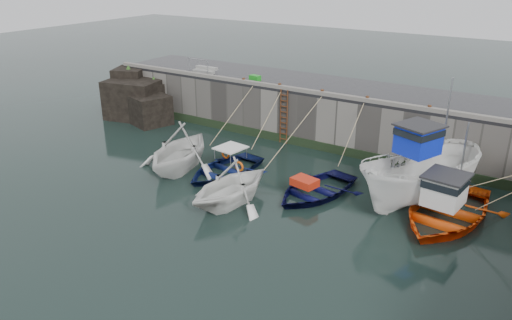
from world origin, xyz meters
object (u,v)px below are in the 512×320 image
Objects in this scene: bollard_c at (322,92)px; bollard_e at (429,108)px; bollard_b at (280,86)px; boat_near_white at (180,169)px; ladder at (284,117)px; boat_far_orange at (446,210)px; fish_crate at (255,78)px; boat_near_blue at (224,173)px; boat_far_white at (421,178)px; boat_near_blacktrim at (231,203)px; boat_near_navy at (315,194)px; bollard_d at (367,99)px; bollard_a at (244,80)px.

bollard_c is 1.00× the size of bollard_e.
boat_near_white is at bearing -107.07° from bollard_b.
ladder is 0.49× the size of boat_far_orange.
boat_far_orange is at bearing -13.73° from fish_crate.
boat_near_blue is 9.48m from boat_far_white.
boat_near_navy is (2.73, 2.87, 0.00)m from boat_near_blacktrim.
boat_far_orange is (10.29, -4.36, -1.19)m from ladder.
boat_near_blue is 10.61m from boat_far_orange.
fish_crate is 7.58m from bollard_d.
boat_near_blue is at bearing -87.50° from bollard_b.
boat_near_blue is 16.72× the size of bollard_b.
fish_crate is at bearing 173.64° from bollard_d.
boat_near_blacktrim is (2.20, -2.51, 0.00)m from boat_near_blue.
bollard_e reaches higher than boat_near_blue.
boat_far_white is (4.24, 1.78, 1.17)m from boat_near_navy.
bollard_b is 2.70m from bollard_c.
boat_near_navy is 0.62× the size of boat_far_white.
boat_far_white is at bearing -76.16° from bollard_e.
ladder is 7.16m from boat_near_navy.
boat_near_navy is (4.68, -5.18, -1.59)m from ladder.
ladder is 11.43× the size of bollard_e.
bollard_b is at bearing 113.92° from boat_near_blacktrim.
boat_near_blacktrim is 16.22× the size of bollard_b.
boat_near_blacktrim is at bearing -108.73° from bollard_d.
boat_near_blacktrim is at bearing -41.21° from boat_near_blue.
boat_near_blacktrim is at bearing -149.60° from boat_far_orange.
bollard_b is at bearing 180.00° from bollard_e.
boat_near_white is 4.83m from boat_near_blacktrim.
boat_far_orange is (12.82, 1.91, 0.41)m from boat_near_white.
boat_far_orange reaches higher than fish_crate.
boat_near_blacktrim is 16.22× the size of bollard_a.
bollard_b reaches higher than boat_near_blacktrim.
boat_far_orange is 5.97m from bollard_e.
boat_far_orange is 23.41× the size of bollard_b.
boat_far_white is 27.69× the size of bollard_c.
bollard_b is (-0.26, 5.88, 3.30)m from boat_near_blue.
boat_far_white is 5.95m from bollard_d.
boat_near_white is 18.54× the size of bollard_b.
boat_near_blue is at bearing 138.82° from boat_near_blacktrim.
ladder is 11.43× the size of bollard_d.
bollard_c is 1.00× the size of bollard_d.
boat_near_blue is 4.94m from boat_near_navy.
bollard_b is (2.03, 6.60, 3.30)m from boat_near_white.
boat_near_navy is 5.68m from boat_far_orange.
boat_near_white is 0.79× the size of boat_far_orange.
bollard_b is at bearing 146.14° from ladder.
boat_far_orange reaches higher than boat_near_white.
bollard_b reaches higher than ladder.
bollard_d is (-4.12, 3.73, 2.13)m from boat_far_white.
boat_near_blue is 16.72× the size of bollard_e.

